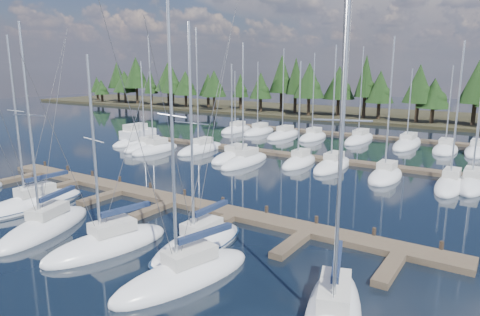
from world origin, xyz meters
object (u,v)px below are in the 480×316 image
Objects in this scene: main_dock at (171,202)px; front_sailboat_3 at (108,244)px; motor_yacht_left at (138,139)px; front_sailboat_4 at (199,244)px; front_sailboat_5 at (184,275)px; front_sailboat_2 at (45,227)px; front_sailboat_1 at (32,204)px.

front_sailboat_3 is at bearing -73.58° from main_dock.
motor_yacht_left is at bearing 141.32° from main_dock.
front_sailboat_3 reaches higher than motor_yacht_left.
front_sailboat_4 is (7.20, -5.47, 0.09)m from main_dock.
front_sailboat_3 is 6.64m from front_sailboat_5.
main_dock is 9.05m from front_sailboat_4.
front_sailboat_4 is at bearing -37.21° from main_dock.
front_sailboat_5 is 43.39m from motor_yacht_left.
front_sailboat_2 is 12.53m from front_sailboat_5.
front_sailboat_5 is at bearing -61.72° from front_sailboat_4.
front_sailboat_3 is 0.88× the size of front_sailboat_4.
front_sailboat_5 reaches higher than motor_yacht_left.
front_sailboat_5 reaches higher than front_sailboat_1.
main_dock is at bearing -38.68° from motor_yacht_left.
front_sailboat_5 is at bearing -44.82° from main_dock.
main_dock is 30.54m from motor_yacht_left.
front_sailboat_2 is at bearing -175.98° from front_sailboat_3.
motor_yacht_left is at bearing 120.01° from front_sailboat_1.
front_sailboat_1 is 16.24m from front_sailboat_4.
front_sailboat_4 is (10.58, 3.55, -0.01)m from front_sailboat_2.
front_sailboat_1 is 1.49× the size of motor_yacht_left.
front_sailboat_4 is (4.67, 3.13, 0.01)m from front_sailboat_3.
front_sailboat_2 reaches higher than front_sailboat_4.
main_dock is 11.16m from front_sailboat_1.
front_sailboat_1 is at bearing 156.80° from front_sailboat_2.
front_sailboat_2 is 0.91× the size of front_sailboat_5.
front_sailboat_3 is 38.24m from motor_yacht_left.
motor_yacht_left is (-14.84, 25.69, 0.23)m from front_sailboat_1.
main_dock is 3.07× the size of front_sailboat_4.
front_sailboat_1 reaches higher than motor_yacht_left.
front_sailboat_1 is at bearing -175.98° from front_sailboat_4.
front_sailboat_4 is at bearing 33.86° from front_sailboat_3.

